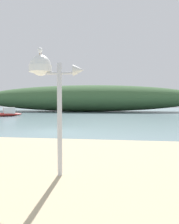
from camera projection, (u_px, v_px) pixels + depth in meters
name	position (u px, v px, depth m)	size (l,w,h in m)	color
ground_plane	(54.00, 132.00, 14.05)	(120.00, 120.00, 0.00)	gray
distant_hill	(85.00, 98.00, 44.09)	(47.89, 10.57, 5.55)	#3D6038
mast_structure	(47.00, 75.00, 5.14)	(1.39, 0.56, 3.03)	silver
seagull_on_radar	(40.00, 50.00, 5.15)	(0.21, 0.27, 0.21)	orange
motorboat_by_sandbar	(7.00, 113.00, 29.48)	(4.28, 3.77, 1.24)	#B72D28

